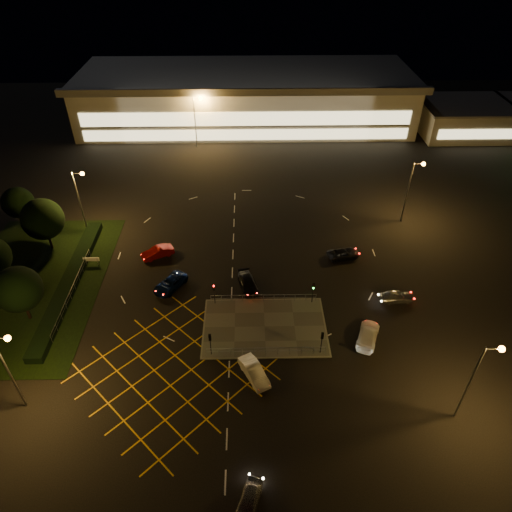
{
  "coord_description": "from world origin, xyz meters",
  "views": [
    {
      "loc": [
        0.27,
        -38.91,
        39.45
      ],
      "look_at": [
        1.2,
        9.0,
        2.0
      ],
      "focal_mm": 32.0,
      "sensor_mm": 36.0,
      "label": 1
    }
  ],
  "objects_px": {
    "signal_sw": "(210,340)",
    "car_queue_white": "(254,372)",
    "signal_ne": "(313,289)",
    "car_east_grey": "(343,254)",
    "car_near_silver": "(249,501)",
    "car_right_silver": "(396,296)",
    "car_circ_red": "(157,252)",
    "signal_nw": "(214,290)",
    "signal_se": "(322,338)",
    "car_approach_white": "(368,335)",
    "car_left_blue": "(170,284)",
    "car_far_dkgrey": "(248,283)"
  },
  "relations": [
    {
      "from": "signal_sw",
      "to": "signal_ne",
      "type": "relative_size",
      "value": 1.0
    },
    {
      "from": "car_queue_white",
      "to": "car_approach_white",
      "type": "relative_size",
      "value": 0.89
    },
    {
      "from": "signal_nw",
      "to": "car_far_dkgrey",
      "type": "relative_size",
      "value": 0.67
    },
    {
      "from": "car_left_blue",
      "to": "car_circ_red",
      "type": "distance_m",
      "value": 7.07
    },
    {
      "from": "signal_nw",
      "to": "car_near_silver",
      "type": "bearing_deg",
      "value": -80.49
    },
    {
      "from": "signal_ne",
      "to": "car_east_grey",
      "type": "xyz_separation_m",
      "value": [
        5.45,
        9.06,
        -1.73
      ]
    },
    {
      "from": "car_right_silver",
      "to": "car_queue_white",
      "type": "bearing_deg",
      "value": 117.99
    },
    {
      "from": "car_left_blue",
      "to": "car_queue_white",
      "type": "bearing_deg",
      "value": -20.62
    },
    {
      "from": "car_right_silver",
      "to": "car_circ_red",
      "type": "bearing_deg",
      "value": 68.79
    },
    {
      "from": "signal_sw",
      "to": "car_queue_white",
      "type": "xyz_separation_m",
      "value": [
        4.65,
        -3.01,
        -1.61
      ]
    },
    {
      "from": "car_circ_red",
      "to": "car_approach_white",
      "type": "bearing_deg",
      "value": 31.56
    },
    {
      "from": "signal_sw",
      "to": "car_circ_red",
      "type": "bearing_deg",
      "value": -64.37
    },
    {
      "from": "signal_ne",
      "to": "car_near_silver",
      "type": "relative_size",
      "value": 0.8
    },
    {
      "from": "signal_nw",
      "to": "car_left_blue",
      "type": "relative_size",
      "value": 0.63
    },
    {
      "from": "signal_ne",
      "to": "car_circ_red",
      "type": "bearing_deg",
      "value": 154.61
    },
    {
      "from": "car_left_blue",
      "to": "car_approach_white",
      "type": "relative_size",
      "value": 0.97
    },
    {
      "from": "signal_sw",
      "to": "car_east_grey",
      "type": "bearing_deg",
      "value": -135.66
    },
    {
      "from": "signal_ne",
      "to": "car_far_dkgrey",
      "type": "relative_size",
      "value": 0.67
    },
    {
      "from": "car_queue_white",
      "to": "car_circ_red",
      "type": "distance_m",
      "value": 24.54
    },
    {
      "from": "signal_ne",
      "to": "car_circ_red",
      "type": "relative_size",
      "value": 0.7
    },
    {
      "from": "signal_nw",
      "to": "signal_ne",
      "type": "relative_size",
      "value": 1.0
    },
    {
      "from": "car_near_silver",
      "to": "car_right_silver",
      "type": "height_order",
      "value": "car_right_silver"
    },
    {
      "from": "car_approach_white",
      "to": "car_right_silver",
      "type": "bearing_deg",
      "value": -105.59
    },
    {
      "from": "car_queue_white",
      "to": "car_right_silver",
      "type": "bearing_deg",
      "value": 4.88
    },
    {
      "from": "car_queue_white",
      "to": "car_circ_red",
      "type": "height_order",
      "value": "car_queue_white"
    },
    {
      "from": "signal_sw",
      "to": "car_right_silver",
      "type": "height_order",
      "value": "signal_sw"
    },
    {
      "from": "car_far_dkgrey",
      "to": "car_circ_red",
      "type": "relative_size",
      "value": 1.05
    },
    {
      "from": "car_east_grey",
      "to": "signal_se",
      "type": "bearing_deg",
      "value": 148.87
    },
    {
      "from": "signal_ne",
      "to": "car_approach_white",
      "type": "height_order",
      "value": "signal_ne"
    },
    {
      "from": "car_circ_red",
      "to": "car_east_grey",
      "type": "height_order",
      "value": "car_circ_red"
    },
    {
      "from": "car_left_blue",
      "to": "car_circ_red",
      "type": "height_order",
      "value": "car_circ_red"
    },
    {
      "from": "car_near_silver",
      "to": "car_right_silver",
      "type": "bearing_deg",
      "value": 71.03
    },
    {
      "from": "car_queue_white",
      "to": "car_approach_white",
      "type": "distance_m",
      "value": 13.84
    },
    {
      "from": "car_near_silver",
      "to": "signal_nw",
      "type": "bearing_deg",
      "value": 118.11
    },
    {
      "from": "car_east_grey",
      "to": "car_queue_white",
      "type": "bearing_deg",
      "value": 134.04
    },
    {
      "from": "car_queue_white",
      "to": "car_right_silver",
      "type": "xyz_separation_m",
      "value": [
        17.83,
        11.18,
        -0.05
      ]
    },
    {
      "from": "car_right_silver",
      "to": "car_circ_red",
      "type": "relative_size",
      "value": 0.93
    },
    {
      "from": "signal_se",
      "to": "car_left_blue",
      "type": "bearing_deg",
      "value": -31.94
    },
    {
      "from": "signal_nw",
      "to": "car_left_blue",
      "type": "distance_m",
      "value": 6.88
    },
    {
      "from": "car_right_silver",
      "to": "car_east_grey",
      "type": "relative_size",
      "value": 0.92
    },
    {
      "from": "signal_nw",
      "to": "car_right_silver",
      "type": "xyz_separation_m",
      "value": [
        22.48,
        0.18,
        -1.66
      ]
    },
    {
      "from": "signal_nw",
      "to": "car_queue_white",
      "type": "xyz_separation_m",
      "value": [
        4.65,
        -10.99,
        -1.61
      ]
    },
    {
      "from": "signal_ne",
      "to": "car_circ_red",
      "type": "xyz_separation_m",
      "value": [
        -20.5,
        9.73,
        -1.63
      ]
    },
    {
      "from": "signal_se",
      "to": "car_near_silver",
      "type": "xyz_separation_m",
      "value": [
        -8.01,
        -15.86,
        -1.7
      ]
    },
    {
      "from": "signal_sw",
      "to": "car_queue_white",
      "type": "bearing_deg",
      "value": 147.1
    },
    {
      "from": "signal_ne",
      "to": "car_east_grey",
      "type": "bearing_deg",
      "value": 58.99
    },
    {
      "from": "signal_sw",
      "to": "signal_ne",
      "type": "xyz_separation_m",
      "value": [
        12.0,
        7.99,
        0.0
      ]
    },
    {
      "from": "signal_se",
      "to": "car_approach_white",
      "type": "bearing_deg",
      "value": -161.55
    },
    {
      "from": "car_circ_red",
      "to": "car_approach_white",
      "type": "relative_size",
      "value": 0.87
    },
    {
      "from": "signal_nw",
      "to": "signal_sw",
      "type": "bearing_deg",
      "value": -90.0
    }
  ]
}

